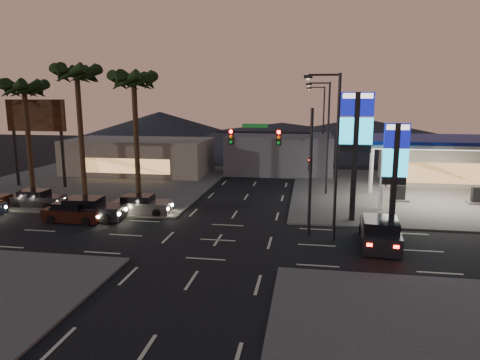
% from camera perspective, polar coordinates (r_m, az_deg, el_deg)
% --- Properties ---
extents(ground, '(140.00, 140.00, 0.00)m').
position_cam_1_polar(ground, '(26.57, -2.97, -8.01)').
color(ground, black).
rests_on(ground, ground).
extents(corner_lot_ne, '(24.00, 24.00, 0.12)m').
position_cam_1_polar(corner_lot_ne, '(42.80, 23.39, -1.57)').
color(corner_lot_ne, '#47443F').
rests_on(corner_lot_ne, ground).
extents(corner_lot_nw, '(24.00, 24.00, 0.12)m').
position_cam_1_polar(corner_lot_nw, '(46.63, -18.25, -0.27)').
color(corner_lot_nw, '#47443F').
rests_on(corner_lot_nw, ground).
extents(gas_station, '(12.20, 8.20, 5.47)m').
position_cam_1_polar(gas_station, '(38.25, 25.39, 4.53)').
color(gas_station, silver).
rests_on(gas_station, ground).
extents(convenience_store, '(10.00, 6.00, 4.00)m').
position_cam_1_polar(convenience_store, '(47.75, 24.46, 1.91)').
color(convenience_store, '#726B5B').
rests_on(convenience_store, ground).
extents(pylon_sign_tall, '(2.20, 0.35, 9.00)m').
position_cam_1_polar(pylon_sign_tall, '(30.32, 15.21, 6.32)').
color(pylon_sign_tall, black).
rests_on(pylon_sign_tall, ground).
extents(pylon_sign_short, '(1.60, 0.35, 7.00)m').
position_cam_1_polar(pylon_sign_short, '(29.88, 20.02, 2.64)').
color(pylon_sign_short, black).
rests_on(pylon_sign_short, ground).
extents(traffic_signal_mast, '(6.10, 0.39, 8.00)m').
position_cam_1_polar(traffic_signal_mast, '(26.82, 5.71, 3.61)').
color(traffic_signal_mast, black).
rests_on(traffic_signal_mast, ground).
extents(pedestal_signal, '(0.32, 0.39, 4.30)m').
position_cam_1_polar(pedestal_signal, '(32.06, 9.30, 0.52)').
color(pedestal_signal, black).
rests_on(pedestal_signal, ground).
extents(streetlight_near, '(2.14, 0.25, 10.00)m').
position_cam_1_polar(streetlight_near, '(25.78, 12.36, 4.22)').
color(streetlight_near, black).
rests_on(streetlight_near, ground).
extents(streetlight_mid, '(2.14, 0.25, 10.00)m').
position_cam_1_polar(streetlight_mid, '(38.71, 11.36, 6.36)').
color(streetlight_mid, black).
rests_on(streetlight_mid, ground).
extents(streetlight_far, '(2.14, 0.25, 10.00)m').
position_cam_1_polar(streetlight_far, '(52.68, 10.83, 7.49)').
color(streetlight_far, black).
rests_on(streetlight_far, ground).
extents(palm_a, '(4.41, 4.41, 10.86)m').
position_cam_1_polar(palm_a, '(36.99, -13.95, 11.82)').
color(palm_a, black).
rests_on(palm_a, ground).
extents(palm_b, '(4.41, 4.41, 11.46)m').
position_cam_1_polar(palm_b, '(39.22, -20.88, 12.15)').
color(palm_b, black).
rests_on(palm_b, ground).
extents(palm_c, '(4.41, 4.41, 10.26)m').
position_cam_1_polar(palm_c, '(41.89, -26.81, 10.09)').
color(palm_c, black).
rests_on(palm_c, ground).
extents(billboard, '(6.00, 0.30, 8.50)m').
position_cam_1_polar(billboard, '(45.67, -25.51, 6.94)').
color(billboard, black).
rests_on(billboard, ground).
extents(building_far_west, '(16.00, 8.00, 4.00)m').
position_cam_1_polar(building_far_west, '(50.86, -13.28, 3.07)').
color(building_far_west, '#726B5B').
rests_on(building_far_west, ground).
extents(building_far_mid, '(12.00, 9.00, 4.40)m').
position_cam_1_polar(building_far_mid, '(51.09, 5.36, 3.57)').
color(building_far_mid, '#4C4C51').
rests_on(building_far_mid, ground).
extents(hill_left, '(40.00, 40.00, 6.00)m').
position_cam_1_polar(hill_left, '(90.03, -10.62, 7.03)').
color(hill_left, black).
rests_on(hill_left, ground).
extents(hill_right, '(50.00, 50.00, 5.00)m').
position_cam_1_polar(hill_right, '(85.34, 15.75, 6.28)').
color(hill_right, black).
rests_on(hill_right, ground).
extents(hill_center, '(60.00, 60.00, 4.00)m').
position_cam_1_polar(hill_center, '(85.00, 5.58, 6.28)').
color(hill_center, black).
rests_on(hill_center, ground).
extents(car_lane_a_front, '(5.14, 2.44, 1.63)m').
position_cam_1_polar(car_lane_a_front, '(32.44, -19.61, -3.76)').
color(car_lane_a_front, black).
rests_on(car_lane_a_front, ground).
extents(car_lane_a_mid, '(4.35, 1.93, 1.40)m').
position_cam_1_polar(car_lane_a_mid, '(32.48, -21.26, -4.05)').
color(car_lane_a_mid, black).
rests_on(car_lane_a_mid, ground).
extents(car_lane_b_front, '(4.53, 2.06, 1.45)m').
position_cam_1_polar(car_lane_b_front, '(33.08, -13.04, -3.28)').
color(car_lane_b_front, '#4D4D4F').
rests_on(car_lane_b_front, ground).
extents(car_lane_b_mid, '(4.23, 1.81, 1.37)m').
position_cam_1_polar(car_lane_b_mid, '(38.03, -25.42, -2.30)').
color(car_lane_b_mid, black).
rests_on(car_lane_b_mid, ground).
extents(suv_station, '(2.55, 5.22, 1.69)m').
position_cam_1_polar(suv_station, '(26.71, 18.12, -6.68)').
color(suv_station, black).
rests_on(suv_station, ground).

